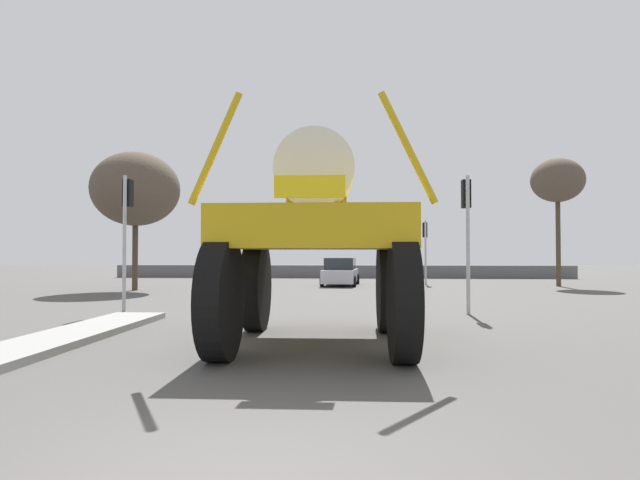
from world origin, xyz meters
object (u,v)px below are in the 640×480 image
(traffic_signal_near_left, at_px, (127,213))
(traffic_signal_far_left, at_px, (425,238))
(bare_tree_left, at_px, (136,189))
(bare_tree_right, at_px, (558,181))
(oversize_sprayer, at_px, (317,241))
(sedan_ahead, at_px, (340,272))
(traffic_signal_near_right, at_px, (467,213))

(traffic_signal_near_left, xyz_separation_m, traffic_signal_far_left, (11.06, 14.43, -0.40))
(bare_tree_left, relative_size, bare_tree_right, 0.97)
(oversize_sprayer, relative_size, bare_tree_right, 0.80)
(oversize_sprayer, distance_m, traffic_signal_far_left, 20.49)
(traffic_signal_far_left, bearing_deg, traffic_signal_near_left, -127.46)
(traffic_signal_far_left, bearing_deg, sedan_ahead, -165.65)
(traffic_signal_far_left, distance_m, bare_tree_left, 15.74)
(sedan_ahead, xyz_separation_m, traffic_signal_near_left, (-6.27, -13.20, 2.33))
(traffic_signal_near_left, xyz_separation_m, bare_tree_left, (-3.46, 8.74, 1.81))
(bare_tree_left, distance_m, bare_tree_right, 21.86)
(traffic_signal_near_right, relative_size, traffic_signal_far_left, 1.12)
(traffic_signal_near_left, height_order, bare_tree_right, bare_tree_right)
(traffic_signal_near_left, relative_size, traffic_signal_far_left, 1.15)
(traffic_signal_near_right, bearing_deg, bare_tree_left, 147.68)
(traffic_signal_near_right, distance_m, bare_tree_left, 16.46)
(sedan_ahead, relative_size, traffic_signal_near_left, 1.01)
(bare_tree_left, bearing_deg, sedan_ahead, 24.64)
(oversize_sprayer, height_order, sedan_ahead, oversize_sprayer)
(traffic_signal_near_right, distance_m, bare_tree_right, 15.39)
(oversize_sprayer, relative_size, traffic_signal_near_right, 1.35)
(sedan_ahead, xyz_separation_m, traffic_signal_far_left, (4.79, 1.23, 1.93))
(oversize_sprayer, height_order, bare_tree_right, bare_tree_right)
(traffic_signal_far_left, xyz_separation_m, bare_tree_left, (-14.51, -5.68, 2.21))
(traffic_signal_near_right, bearing_deg, traffic_signal_far_left, 87.24)
(oversize_sprayer, bearing_deg, bare_tree_right, -32.81)
(bare_tree_right, bearing_deg, traffic_signal_near_left, -143.82)
(bare_tree_right, bearing_deg, traffic_signal_far_left, 169.26)
(traffic_signal_far_left, xyz_separation_m, bare_tree_right, (6.89, -1.31, 3.01))
(oversize_sprayer, height_order, traffic_signal_near_left, oversize_sprayer)
(traffic_signal_near_right, distance_m, traffic_signal_far_left, 14.45)
(traffic_signal_far_left, distance_m, bare_tree_right, 7.63)
(traffic_signal_near_right, bearing_deg, oversize_sprayer, -126.51)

